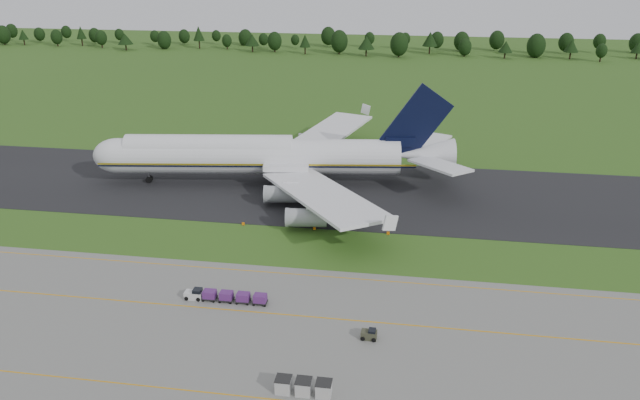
% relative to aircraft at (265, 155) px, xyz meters
% --- Properties ---
extents(ground, '(600.00, 600.00, 0.00)m').
position_rel_aircraft_xyz_m(ground, '(16.69, -30.85, -6.46)').
color(ground, '#2D5319').
rests_on(ground, ground).
extents(apron, '(300.00, 52.00, 0.06)m').
position_rel_aircraft_xyz_m(apron, '(16.69, -64.85, -6.43)').
color(apron, slate).
rests_on(apron, ground).
extents(taxiway, '(300.00, 40.00, 0.08)m').
position_rel_aircraft_xyz_m(taxiway, '(16.69, -2.85, -6.42)').
color(taxiway, black).
rests_on(taxiway, ground).
extents(apron_markings, '(300.00, 30.20, 0.01)m').
position_rel_aircraft_xyz_m(apron_markings, '(16.69, -57.84, -6.40)').
color(apron_markings, '#CE8D0C').
rests_on(apron_markings, apron).
extents(tree_line, '(520.86, 21.33, 11.67)m').
position_rel_aircraft_xyz_m(tree_line, '(15.71, 189.89, -0.48)').
color(tree_line, black).
rests_on(tree_line, ground).
extents(aircraft, '(80.92, 77.87, 22.64)m').
position_rel_aircraft_xyz_m(aircraft, '(0.00, 0.00, 0.00)').
color(aircraft, silver).
rests_on(aircraft, ground).
extents(baggage_train, '(12.56, 1.61, 1.54)m').
position_rel_aircraft_xyz_m(baggage_train, '(5.84, -50.57, -5.59)').
color(baggage_train, silver).
rests_on(baggage_train, apron).
extents(utility_cart, '(2.17, 1.48, 1.16)m').
position_rel_aircraft_xyz_m(utility_cart, '(27.81, -56.96, -5.84)').
color(utility_cart, '#353727').
rests_on(utility_cart, apron).
extents(uld_row, '(6.68, 1.88, 1.86)m').
position_rel_aircraft_xyz_m(uld_row, '(21.14, -69.24, -5.47)').
color(uld_row, '#ACACAC').
rests_on(uld_row, apron).
extents(edge_markers, '(27.91, 0.30, 0.60)m').
position_rel_aircraft_xyz_m(edge_markers, '(14.93, -23.35, -6.19)').
color(edge_markers, orange).
rests_on(edge_markers, ground).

